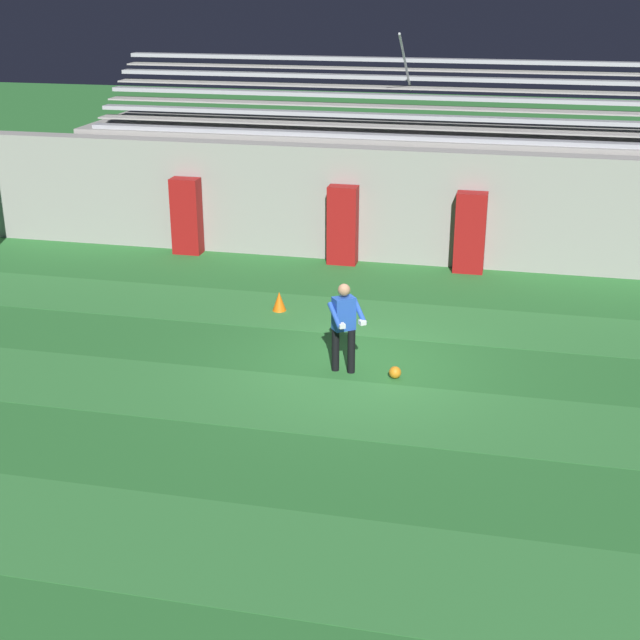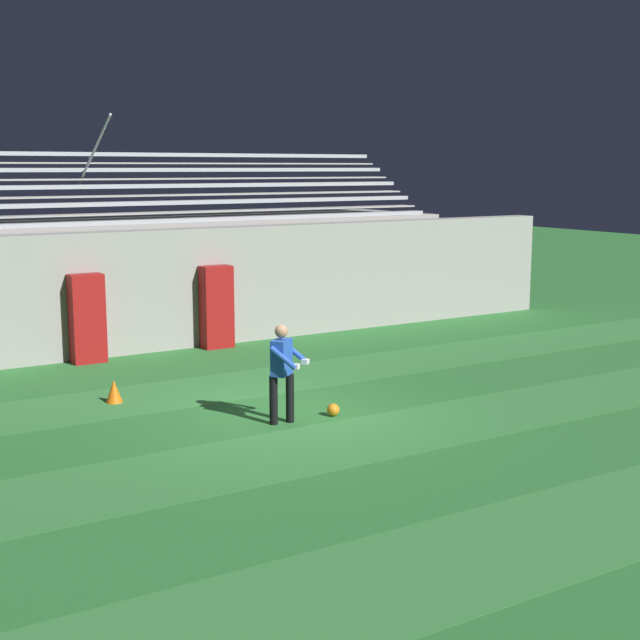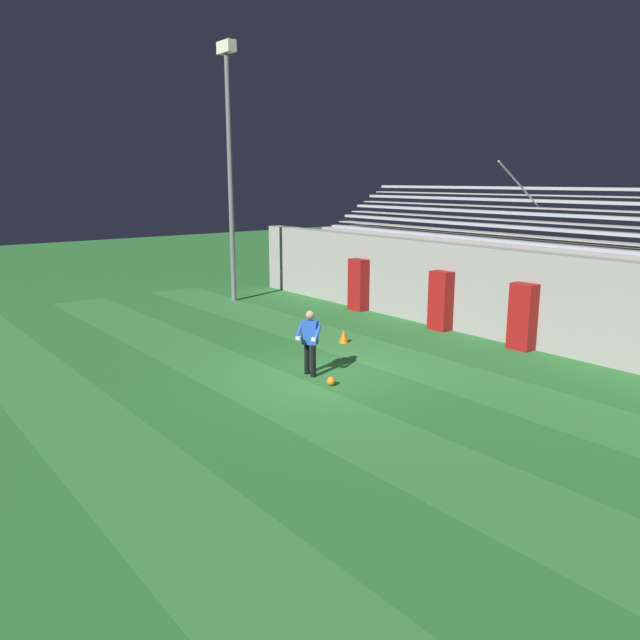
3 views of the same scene
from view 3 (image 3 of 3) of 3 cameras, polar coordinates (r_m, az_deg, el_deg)
ground_plane at (r=15.88m, az=0.82°, el=-5.04°), size 80.00×80.00×0.00m
turf_stripe_near at (r=13.18m, az=-20.21°, el=-9.64°), size 28.00×2.09×0.01m
turf_stripe_mid at (r=14.86m, az=-4.65°, el=-6.33°), size 28.00×2.09×0.01m
turf_stripe_far at (r=17.41m, az=6.93°, el=-3.52°), size 28.00×2.09×0.01m
back_wall at (r=20.17m, az=15.35°, el=2.43°), size 24.00×0.60×2.80m
padding_pillar_gate_left at (r=20.77m, az=10.96°, el=1.74°), size 0.72×0.44×1.94m
padding_pillar_gate_right at (r=18.94m, az=18.02°, el=0.29°), size 0.72×0.44×1.94m
padding_pillar_far_left at (r=23.56m, az=3.52°, el=3.23°), size 0.72×0.44×1.94m
bleacher_stand at (r=22.06m, az=19.02°, el=3.31°), size 18.00×4.05×5.43m
floodlight_pole at (r=25.41m, az=-8.28°, el=15.43°), size 0.90×0.36×9.94m
goalkeeper at (r=15.58m, az=-0.94°, el=-1.74°), size 0.74×0.72×1.67m
soccer_ball at (r=15.05m, az=1.03°, el=-5.61°), size 0.22×0.22×0.22m
traffic_cone at (r=18.92m, az=2.19°, el=-1.47°), size 0.30×0.30×0.42m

